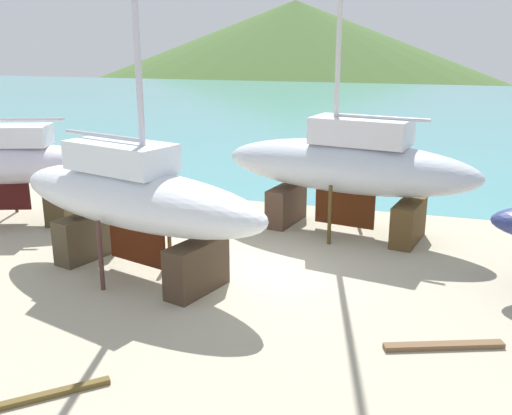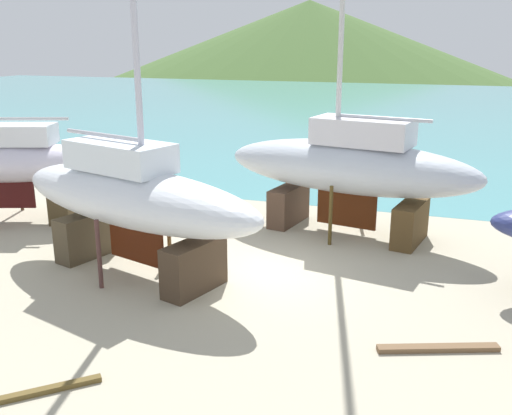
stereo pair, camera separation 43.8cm
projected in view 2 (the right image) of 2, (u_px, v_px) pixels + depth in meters
ground_plane at (218, 329)px, 13.08m from camera, size 42.46×42.46×0.00m
sea_water at (397, 110)px, 53.81m from camera, size 143.19×68.18×0.01m
headland_hill at (308, 67)px, 138.98m from camera, size 162.49×162.49×30.62m
sailboat_mid_port at (133, 197)px, 15.70m from camera, size 8.86×4.77×13.71m
sailboat_large_starboard at (349, 167)px, 19.02m from camera, size 9.03×4.20×12.69m
sailboat_small_center at (4, 162)px, 20.49m from camera, size 8.40×4.71×14.82m
timber_short_cross at (438, 348)px, 12.18m from camera, size 2.52×1.12×0.11m
timber_plank_near at (25, 395)px, 10.58m from camera, size 2.15×2.00×0.10m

